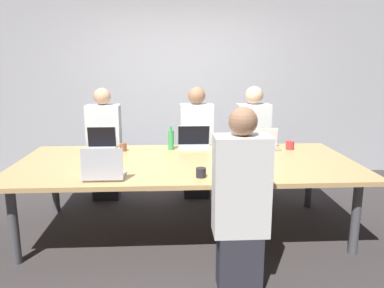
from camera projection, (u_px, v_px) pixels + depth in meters
ground_plane at (186, 230)px, 3.84m from camera, size 24.00×24.00×0.00m
curtain_wall at (181, 82)px, 5.53m from camera, size 12.00×0.06×2.80m
conference_table at (186, 166)px, 3.69m from camera, size 3.30×1.49×0.73m
laptop_far_left at (101, 143)px, 4.16m from camera, size 0.31×0.24×0.25m
person_far_left at (105, 146)px, 4.60m from camera, size 0.40×0.24×1.39m
cup_far_left at (123, 147)px, 4.09m from camera, size 0.07×0.07×0.09m
laptop_far_right at (263, 143)px, 4.21m from camera, size 0.35×0.22×0.23m
person_far_right at (253, 144)px, 4.68m from camera, size 0.40×0.24×1.40m
cup_far_right at (290, 145)px, 4.17m from camera, size 0.09×0.09×0.09m
laptop_far_center at (194, 141)px, 4.26m from camera, size 0.36×0.25×0.25m
person_far_center at (197, 145)px, 4.68m from camera, size 0.40×0.24×1.39m
bottle_far_center at (171, 140)px, 4.14m from camera, size 0.06×0.06×0.26m
laptop_near_midright at (231, 170)px, 3.16m from camera, size 0.32×0.22×0.21m
person_near_midright at (241, 205)px, 2.72m from camera, size 0.40×0.24×1.38m
cup_near_midright at (201, 173)px, 3.16m from camera, size 0.09×0.09×0.08m
laptop_near_left at (104, 170)px, 3.09m from camera, size 0.34×0.27×0.28m
stapler at (218, 160)px, 3.64m from camera, size 0.09×0.16×0.05m
notebook at (253, 164)px, 3.54m from camera, size 0.26×0.22×0.02m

